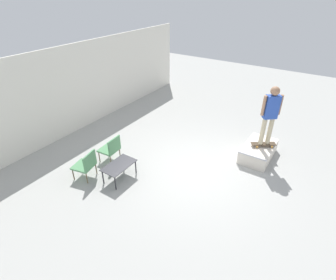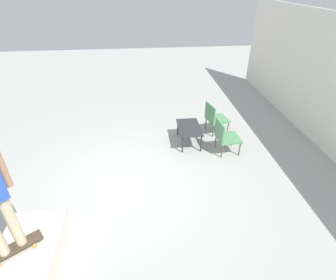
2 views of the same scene
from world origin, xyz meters
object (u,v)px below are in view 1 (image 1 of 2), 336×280
object	(u,v)px
skate_ramp_box	(258,151)
person_skater	(271,111)
patio_chair_left	(86,164)
skateboard_on_ramp	(263,144)
coffee_table	(119,166)
patio_chair_right	(111,148)

from	to	relation	value
skate_ramp_box	person_skater	world-z (taller)	person_skater
patio_chair_left	person_skater	bearing A→B (deg)	121.24
patio_chair_left	skateboard_on_ramp	bearing A→B (deg)	121.24
person_skater	coffee_table	world-z (taller)	person_skater
skate_ramp_box	skateboard_on_ramp	world-z (taller)	skateboard_on_ramp
skate_ramp_box	patio_chair_left	xyz separation A→B (m)	(-3.61, 3.65, 0.24)
skate_ramp_box	coffee_table	xyz separation A→B (m)	(-3.14, 2.88, 0.19)
patio_chair_right	coffee_table	bearing A→B (deg)	52.98
patio_chair_left	patio_chair_right	size ratio (longest dim) A/B	1.00
person_skater	patio_chair_right	distance (m)	4.73
skateboard_on_ramp	patio_chair_right	xyz separation A→B (m)	(-2.66, 3.75, -0.05)
person_skater	skateboard_on_ramp	bearing A→B (deg)	139.37
skate_ramp_box	coffee_table	size ratio (longest dim) A/B	1.54
skateboard_on_ramp	patio_chair_left	distance (m)	5.22
patio_chair_right	skateboard_on_ramp	bearing A→B (deg)	120.96
skateboard_on_ramp	patio_chair_left	size ratio (longest dim) A/B	0.86
skate_ramp_box	patio_chair_right	bearing A→B (deg)	125.99
coffee_table	patio_chair_left	world-z (taller)	patio_chair_left
skate_ramp_box	skateboard_on_ramp	xyz separation A→B (m)	(0.01, -0.10, 0.29)
skate_ramp_box	coffee_table	bearing A→B (deg)	137.53
skateboard_on_ramp	coffee_table	xyz separation A→B (m)	(-3.15, 2.98, -0.10)
skate_ramp_box	person_skater	size ratio (longest dim) A/B	0.80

